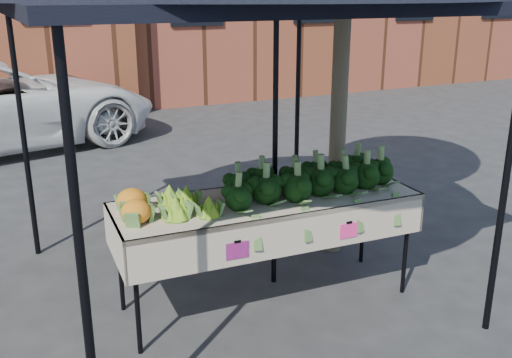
% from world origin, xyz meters
% --- Properties ---
extents(ground, '(90.00, 90.00, 0.00)m').
position_xyz_m(ground, '(0.00, 0.00, 0.00)').
color(ground, '#2A2A2C').
extents(table, '(2.44, 0.94, 0.90)m').
position_xyz_m(table, '(-0.10, 0.12, 0.45)').
color(table, '#B9AA96').
rests_on(table, ground).
extents(canopy, '(3.16, 3.16, 2.74)m').
position_xyz_m(canopy, '(-0.24, 0.47, 1.37)').
color(canopy, black).
rests_on(canopy, ground).
extents(broccoli_heap, '(1.56, 0.59, 0.29)m').
position_xyz_m(broccoli_heap, '(0.26, 0.15, 1.04)').
color(broccoli_heap, black).
rests_on(broccoli_heap, table).
extents(romanesco_cluster, '(0.45, 0.59, 0.22)m').
position_xyz_m(romanesco_cluster, '(-0.76, 0.16, 1.01)').
color(romanesco_cluster, '#95B023').
rests_on(romanesco_cluster, table).
extents(cauliflower_pair, '(0.25, 0.45, 0.20)m').
position_xyz_m(cauliflower_pair, '(-1.13, 0.19, 1.00)').
color(cauliflower_pair, orange).
rests_on(cauliflower_pair, table).
extents(street_tree, '(2.23, 2.23, 4.40)m').
position_xyz_m(street_tree, '(0.95, 0.73, 2.20)').
color(street_tree, '#1E4C14').
rests_on(street_tree, ground).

